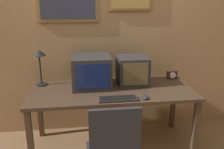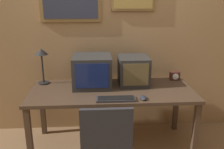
# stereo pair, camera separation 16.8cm
# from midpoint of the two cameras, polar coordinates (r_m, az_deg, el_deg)

# --- Properties ---
(wall_back) EXTENTS (8.00, 0.08, 2.60)m
(wall_back) POSITION_cam_midpoint_polar(r_m,az_deg,el_deg) (3.12, 0.90, 10.06)
(wall_back) COLOR tan
(wall_back) RESTS_ON ground_plane
(desk) EXTENTS (1.82, 0.77, 0.71)m
(desk) POSITION_cam_midpoint_polar(r_m,az_deg,el_deg) (2.81, 1.72, -4.86)
(desk) COLOR #4C3828
(desk) RESTS_ON ground_plane
(monitor_left) EXTENTS (0.43, 0.42, 0.36)m
(monitor_left) POSITION_cam_midpoint_polar(r_m,az_deg,el_deg) (2.85, -2.90, 0.78)
(monitor_left) COLOR #333333
(monitor_left) RESTS_ON desk
(monitor_right) EXTENTS (0.35, 0.38, 0.33)m
(monitor_right) POSITION_cam_midpoint_polar(r_m,az_deg,el_deg) (2.94, 6.55, 0.90)
(monitor_right) COLOR #333333
(monitor_right) RESTS_ON desk
(keyboard_main) EXTENTS (0.39, 0.14, 0.03)m
(keyboard_main) POSITION_cam_midpoint_polar(r_m,az_deg,el_deg) (2.52, 2.81, -5.61)
(keyboard_main) COLOR #333338
(keyboard_main) RESTS_ON desk
(mouse_near_keyboard) EXTENTS (0.06, 0.12, 0.03)m
(mouse_near_keyboard) POSITION_cam_midpoint_polar(r_m,az_deg,el_deg) (2.56, 9.05, -5.27)
(mouse_near_keyboard) COLOR #282D3D
(mouse_near_keyboard) RESTS_ON desk
(desk_clock) EXTENTS (0.12, 0.07, 0.10)m
(desk_clock) POSITION_cam_midpoint_polar(r_m,az_deg,el_deg) (3.21, 15.61, -0.31)
(desk_clock) COLOR #4C231E
(desk_clock) RESTS_ON desk
(desk_lamp) EXTENTS (0.15, 0.15, 0.42)m
(desk_lamp) POSITION_cam_midpoint_polar(r_m,az_deg,el_deg) (2.98, -14.25, 3.94)
(desk_lamp) COLOR black
(desk_lamp) RESTS_ON desk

